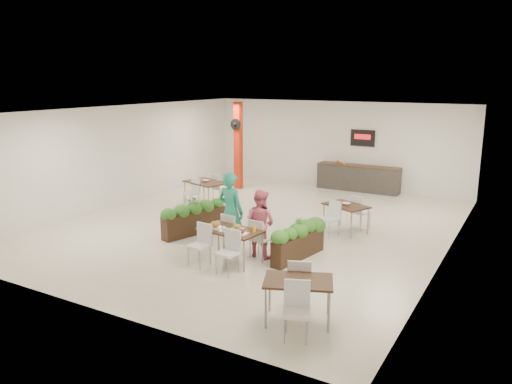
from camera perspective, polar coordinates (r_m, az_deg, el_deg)
ground at (r=14.06m, az=0.26°, el=-3.80°), size 12.00×12.00×0.00m
room_shell at (r=13.61m, az=0.27°, el=4.32°), size 10.10×12.10×3.22m
red_column at (r=18.41m, az=-2.06°, el=5.42°), size 0.40×0.41×3.20m
service_counter at (r=18.60m, az=11.60°, el=1.65°), size 3.00×0.64×2.20m
main_table at (r=11.18m, az=-3.01°, el=-4.85°), size 1.48×1.74×0.92m
diner_man at (r=11.82m, az=-2.90°, el=-2.26°), size 0.74×0.53×1.90m
diner_woman at (r=11.47m, az=0.48°, el=-3.57°), size 0.83×0.68×1.58m
planter_left at (r=13.23m, az=-7.10°, el=-2.64°), size 0.85×1.92×1.04m
planter_right at (r=11.41m, az=4.88°, el=-5.27°), size 0.64×1.81×0.95m
side_table_a at (r=16.31m, az=-5.75°, el=0.83°), size 1.57×1.67×0.92m
side_table_b at (r=13.50m, az=10.24°, el=-1.96°), size 1.34×1.65×0.92m
side_table_c at (r=8.54m, az=4.85°, el=-10.77°), size 1.35×1.66×0.92m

